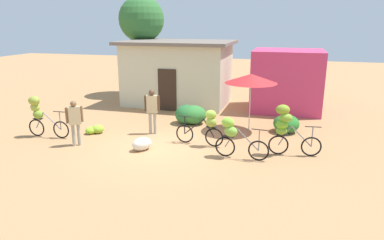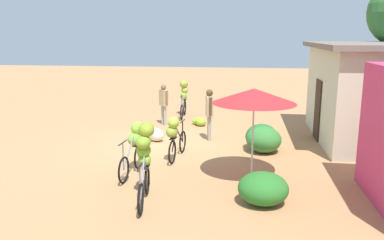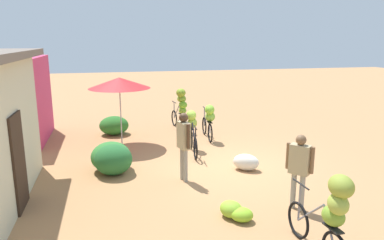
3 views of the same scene
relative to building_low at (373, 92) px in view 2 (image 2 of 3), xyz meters
name	(u,v)px [view 2 (image 2 of 3)]	position (x,y,z in m)	size (l,w,h in m)	color
ground_plane	(165,145)	(1.50, -6.61, -1.62)	(60.00, 60.00, 0.00)	#B07D50
building_low	(373,92)	(0.00, 0.00, 0.00)	(5.58, 3.86, 3.21)	beige
hedge_bush_front_left	(261,137)	(1.50, -3.59, -1.23)	(0.93, 0.98, 0.80)	#286830
hedge_bush_front_right	(264,140)	(1.80, -3.53, -1.24)	(1.11, 1.05, 0.78)	#337B34
hedge_bush_mid	(263,188)	(5.57, -3.70, -1.28)	(0.99, 1.06, 0.68)	#2A7129
market_umbrella	(254,96)	(4.17, -3.92, 0.45)	(1.99, 1.99, 2.25)	beige
bicycle_leftmost	(184,95)	(-3.20, -6.73, -0.70)	(1.69, 0.42, 1.54)	black
bicycle_near_pile	(175,135)	(2.95, -6.04, -0.87)	(1.75, 0.39, 1.28)	black
bicycle_center_loaded	(134,143)	(4.02, -6.89, -0.85)	(1.71, 0.46, 1.29)	black
bicycle_by_shop	(145,154)	(5.57, -6.22, -0.63)	(1.66, 0.44, 1.65)	black
banana_pile_on_ground	(199,121)	(-1.48, -5.85, -1.47)	(0.79, 0.72, 0.33)	#8EC52A
produce_sack	(155,134)	(0.99, -7.05, -1.40)	(0.70, 0.44, 0.44)	silver
person_vendor	(209,109)	(0.66, -5.28, -0.56)	(0.57, 0.29, 1.72)	gray
person_bystander	(164,100)	(-1.37, -7.24, -0.65)	(0.46, 0.41, 1.59)	gray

